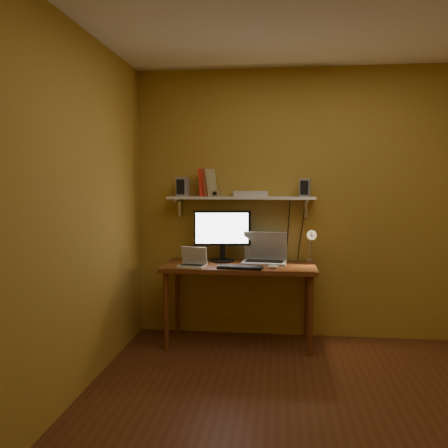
# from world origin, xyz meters

# --- Properties ---
(room) EXTENTS (3.44, 3.24, 2.64)m
(room) POSITION_xyz_m (0.00, 0.00, 1.30)
(room) COLOR #562C16
(room) RESTS_ON ground
(desk) EXTENTS (1.40, 0.60, 0.75)m
(desk) POSITION_xyz_m (-0.67, 1.28, 0.66)
(desk) COLOR brown
(desk) RESTS_ON ground
(wall_shelf) EXTENTS (1.40, 0.25, 0.21)m
(wall_shelf) POSITION_xyz_m (-0.67, 1.47, 1.36)
(wall_shelf) COLOR white
(wall_shelf) RESTS_ON room
(monitor) EXTENTS (0.54, 0.26, 0.49)m
(monitor) POSITION_xyz_m (-0.84, 1.43, 1.03)
(monitor) COLOR black
(monitor) RESTS_ON desk
(laptop) EXTENTS (0.43, 0.33, 0.29)m
(laptop) POSITION_xyz_m (-0.43, 1.42, 0.83)
(laptop) COLOR #94989D
(laptop) RESTS_ON desk
(netbook) EXTENTS (0.26, 0.21, 0.18)m
(netbook) POSITION_xyz_m (-1.07, 1.11, 0.80)
(netbook) COLOR silver
(netbook) RESTS_ON desk
(keyboard) EXTENTS (0.41, 0.18, 0.02)m
(keyboard) POSITION_xyz_m (-0.64, 1.08, 0.76)
(keyboard) COLOR black
(keyboard) RESTS_ON desk
(mouse) EXTENTS (0.10, 0.08, 0.03)m
(mouse) POSITION_xyz_m (-0.35, 1.11, 0.77)
(mouse) COLOR silver
(mouse) RESTS_ON desk
(desk_lamp) EXTENTS (0.09, 0.23, 0.38)m
(desk_lamp) POSITION_xyz_m (-0.01, 1.41, 0.96)
(desk_lamp) COLOR silver
(desk_lamp) RESTS_ON desk
(speaker_left) EXTENTS (0.12, 0.12, 0.18)m
(speaker_left) POSITION_xyz_m (-1.24, 1.48, 1.47)
(speaker_left) COLOR #94989D
(speaker_left) RESTS_ON wall_shelf
(speaker_right) EXTENTS (0.11, 0.11, 0.17)m
(speaker_right) POSITION_xyz_m (-0.06, 1.47, 1.46)
(speaker_right) COLOR #94989D
(speaker_right) RESTS_ON wall_shelf
(books) EXTENTS (0.17, 0.19, 0.26)m
(books) POSITION_xyz_m (-0.99, 1.49, 1.51)
(books) COLOR red
(books) RESTS_ON wall_shelf
(shelf_camera) EXTENTS (0.10, 0.06, 0.06)m
(shelf_camera) POSITION_xyz_m (-0.90, 1.40, 1.40)
(shelf_camera) COLOR silver
(shelf_camera) RESTS_ON wall_shelf
(router) EXTENTS (0.35, 0.26, 0.05)m
(router) POSITION_xyz_m (-0.59, 1.48, 1.40)
(router) COLOR silver
(router) RESTS_ON wall_shelf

